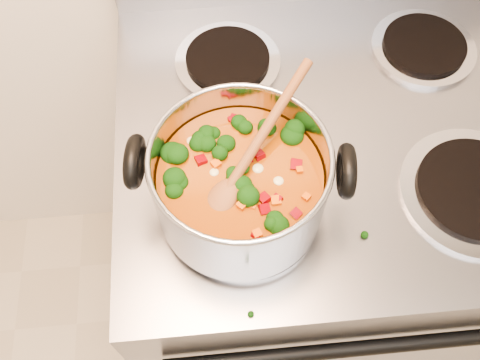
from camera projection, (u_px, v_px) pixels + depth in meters
name	position (u px, v px, depth m)	size (l,w,h in m)	color
electric_range	(310.00, 232.00, 1.28)	(0.75, 0.68, 1.08)	gray
stockpot	(240.00, 184.00, 0.74)	(0.31, 0.24, 0.15)	#ACACB4
wooden_spoon	(244.00, 163.00, 0.71)	(0.18, 0.21, 0.09)	brown
cooktop_crumbs	(265.00, 264.00, 0.76)	(0.21, 0.19, 0.01)	black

